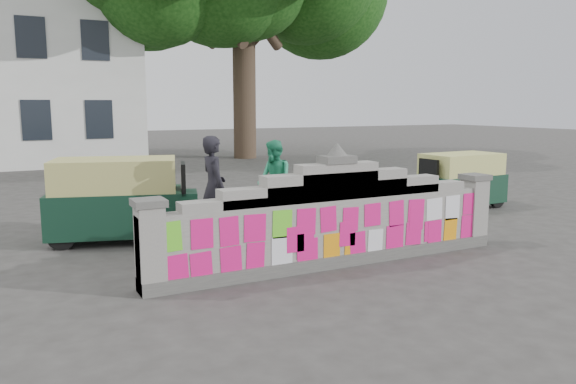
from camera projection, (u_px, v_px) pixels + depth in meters
name	position (u px, v px, depth m)	size (l,w,h in m)	color
ground	(336.00, 265.00, 9.21)	(100.00, 100.00, 0.00)	#383533
parapet_wall	(336.00, 220.00, 9.09)	(6.48, 0.44, 2.01)	#4C4C49
cyclist_bike	(214.00, 220.00, 10.13)	(0.71, 2.04, 1.07)	black
cyclist_rider	(214.00, 200.00, 10.07)	(0.66, 0.43, 1.81)	black
pedestrian	(274.00, 180.00, 12.67)	(0.89, 0.69, 1.82)	#2B9F70
rickshaw_left	(120.00, 198.00, 10.78)	(2.95, 1.96, 1.59)	#103020
rickshaw_right	(459.00, 180.00, 14.23)	(2.52, 1.25, 1.38)	#113322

